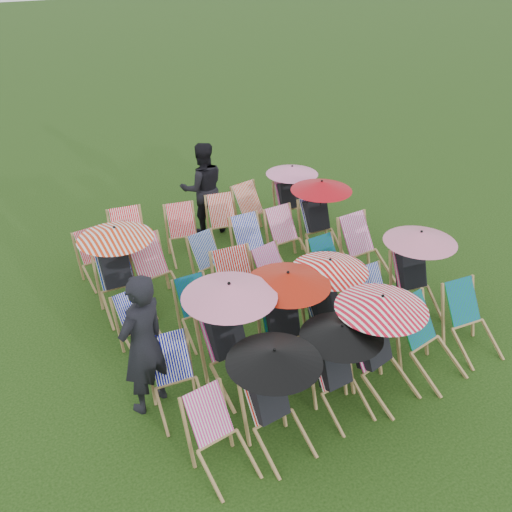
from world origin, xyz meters
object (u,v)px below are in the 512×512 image
deckchair_0 (221,438)px  deckchair_29 (291,195)px  deckchair_5 (473,321)px  person_rear (203,188)px  person_left (143,344)px

deckchair_0 → deckchair_29: 6.12m
deckchair_5 → person_rear: bearing=113.3°
person_left → person_rear: person_left is taller
deckchair_0 → deckchair_5: deckchair_5 is taller
person_left → person_rear: 4.80m
deckchair_29 → deckchair_0: bearing=-121.9°
deckchair_29 → person_left: bearing=-133.7°
person_rear → person_left: bearing=68.2°
deckchair_0 → person_left: person_left is taller
deckchair_5 → person_left: person_left is taller
deckchair_29 → person_rear: bearing=166.8°
deckchair_0 → deckchair_29: size_ratio=0.71×
person_left → person_rear: size_ratio=1.04×
deckchair_0 → deckchair_29: deckchair_29 is taller
deckchair_0 → person_rear: 5.82m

